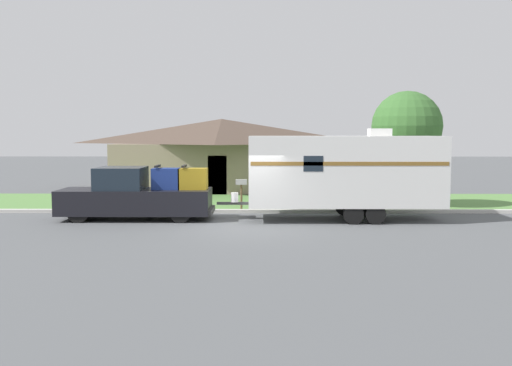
# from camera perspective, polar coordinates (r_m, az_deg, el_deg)

# --- Properties ---
(ground_plane) EXTENTS (120.00, 120.00, 0.00)m
(ground_plane) POSITION_cam_1_polar(r_m,az_deg,el_deg) (19.88, -0.75, -4.51)
(ground_plane) COLOR #515456
(curb_strip) EXTENTS (80.00, 0.30, 0.14)m
(curb_strip) POSITION_cam_1_polar(r_m,az_deg,el_deg) (23.57, -0.57, -2.83)
(curb_strip) COLOR beige
(curb_strip) RESTS_ON ground_plane
(lawn_strip) EXTENTS (80.00, 7.00, 0.03)m
(lawn_strip) POSITION_cam_1_polar(r_m,az_deg,el_deg) (27.20, -0.43, -1.90)
(lawn_strip) COLOR #568442
(lawn_strip) RESTS_ON ground_plane
(house_across_street) EXTENTS (12.57, 8.06, 4.12)m
(house_across_street) POSITION_cam_1_polar(r_m,az_deg,el_deg) (33.91, -3.43, 3.06)
(house_across_street) COLOR gray
(house_across_street) RESTS_ON ground_plane
(pickup_truck) EXTENTS (5.83, 1.91, 2.08)m
(pickup_truck) POSITION_cam_1_polar(r_m,az_deg,el_deg) (22.16, -11.80, -1.24)
(pickup_truck) COLOR black
(pickup_truck) RESTS_ON ground_plane
(travel_trailer) EXTENTS (8.46, 2.49, 3.46)m
(travel_trailer) POSITION_cam_1_polar(r_m,az_deg,el_deg) (21.81, 8.86, 1.21)
(travel_trailer) COLOR black
(travel_trailer) RESTS_ON ground_plane
(mailbox) EXTENTS (0.48, 0.20, 1.32)m
(mailbox) POSITION_cam_1_polar(r_m,az_deg,el_deg) (24.27, -1.47, -0.36)
(mailbox) COLOR brown
(mailbox) RESTS_ON ground_plane
(tree_in_yard) EXTENTS (3.07, 3.07, 5.13)m
(tree_in_yard) POSITION_cam_1_polar(r_m,az_deg,el_deg) (26.04, 14.85, 5.51)
(tree_in_yard) COLOR brown
(tree_in_yard) RESTS_ON ground_plane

